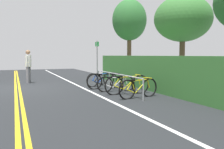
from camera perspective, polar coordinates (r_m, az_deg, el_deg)
ground_plane at (r=11.81m, az=-21.26°, el=-3.13°), size 29.59×11.94×0.05m
centre_line_yellow_inner at (r=11.81m, az=-21.65°, el=-3.01°), size 26.63×0.10×0.00m
centre_line_yellow_outer at (r=11.81m, az=-20.87°, el=-2.99°), size 26.63×0.10×0.00m
bike_lane_stripe_white at (r=12.15m, az=-8.10°, el=-2.52°), size 26.63×0.12×0.00m
bike_rack at (r=10.01m, az=0.95°, el=-0.78°), size 4.61×0.05×0.74m
bicycle_0 at (r=11.74m, az=-2.66°, el=-1.16°), size 0.60×1.59×0.69m
bicycle_1 at (r=10.82m, az=-1.45°, el=-1.52°), size 0.46×1.79×0.74m
bicycle_2 at (r=9.98m, az=0.95°, el=-2.18°), size 0.46×1.61×0.69m
bicycle_3 at (r=9.32m, az=3.60°, el=-2.40°), size 0.46×1.85×0.78m
bicycle_4 at (r=8.54m, az=6.24°, el=-3.22°), size 0.51×1.68×0.73m
pedestrian at (r=13.65m, az=-19.04°, el=2.35°), size 0.46×0.32×1.77m
sign_post_near at (r=13.12m, az=-3.51°, el=3.98°), size 0.36×0.09×2.26m
hedge_backdrop at (r=9.55m, az=14.27°, el=-0.14°), size 13.56×0.89×1.46m
tree_near_left at (r=15.61m, az=4.09°, el=12.49°), size 2.14×2.14×4.96m
tree_mid at (r=12.10m, az=16.27°, el=12.33°), size 2.67×2.67×4.25m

